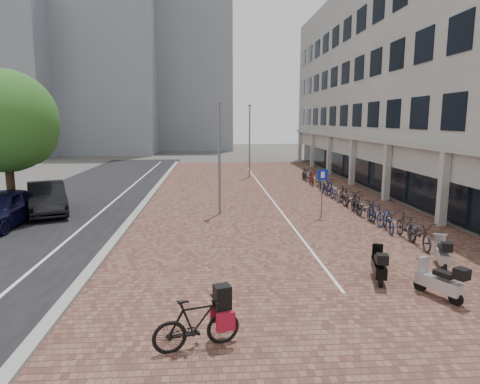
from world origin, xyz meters
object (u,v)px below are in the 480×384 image
object	(u,v)px
car_dark	(47,198)
parking_sign	(322,186)
car_navy	(2,209)
scooter_mid	(379,265)
hero_bike	(197,323)
scooter_back	(439,280)
scooter_front	(442,253)

from	to	relation	value
car_dark	parking_sign	size ratio (longest dim) A/B	2.06
car_navy	parking_sign	bearing A→B (deg)	6.04
scooter_mid	car_navy	bearing A→B (deg)	167.60
car_navy	car_dark	world-z (taller)	car_navy
car_dark	hero_bike	distance (m)	15.49
scooter_mid	scooter_back	world-z (taller)	scooter_back
hero_bike	scooter_mid	world-z (taller)	hero_bike
car_navy	scooter_front	xyz separation A→B (m)	(16.52, -6.41, -0.32)
scooter_back	car_navy	bearing A→B (deg)	125.18
hero_bike	scooter_front	world-z (taller)	hero_bike
car_navy	parking_sign	world-z (taller)	parking_sign
car_navy	car_dark	xyz separation A→B (m)	(0.96, 2.57, -0.02)
car_navy	scooter_front	distance (m)	17.72
scooter_front	parking_sign	bearing A→B (deg)	125.91
hero_bike	car_navy	bearing A→B (deg)	23.08
hero_bike	scooter_mid	bearing A→B (deg)	-73.53
hero_bike	scooter_front	xyz separation A→B (m)	(7.64, 4.33, -0.08)
car_navy	scooter_mid	bearing A→B (deg)	-24.32
car_dark	scooter_back	distance (m)	18.11
scooter_mid	scooter_front	bearing A→B (deg)	36.80
car_dark	parking_sign	world-z (taller)	parking_sign
scooter_front	scooter_mid	world-z (taller)	scooter_mid
car_dark	scooter_back	world-z (taller)	car_dark
scooter_front	parking_sign	size ratio (longest dim) A/B	0.62
scooter_mid	scooter_back	bearing A→B (deg)	-34.90
car_navy	parking_sign	distance (m)	14.52
scooter_front	scooter_back	world-z (taller)	scooter_back
car_navy	hero_bike	size ratio (longest dim) A/B	2.51
hero_bike	scooter_back	distance (m)	6.60
scooter_front	scooter_mid	bearing A→B (deg)	-138.60
scooter_mid	hero_bike	bearing A→B (deg)	-131.73
car_dark	hero_bike	world-z (taller)	car_dark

